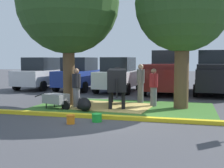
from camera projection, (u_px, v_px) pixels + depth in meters
ground_plane at (109, 119)px, 9.42m from camera, size 80.00×80.00×0.00m
grass_island at (122, 107)px, 11.55m from camera, size 7.02×4.16×0.02m
curb_yellow at (107, 117)px, 9.40m from camera, size 8.22×0.24×0.12m
hay_bedding at (110, 106)px, 11.72m from camera, size 3.42×2.71×0.04m
shade_tree_left at (68, 3)px, 11.76m from camera, size 4.11×4.11×6.23m
shade_tree_right at (183, 5)px, 11.04m from camera, size 3.62×3.62×5.80m
cow_holstein at (117, 80)px, 11.87m from camera, size 1.21×3.08×1.54m
calf_lying at (84, 104)px, 10.92m from camera, size 0.95×1.30×0.48m
person_handler at (76, 87)px, 11.46m from camera, size 0.34×0.50×1.55m
person_visitor_near at (141, 82)px, 12.79m from camera, size 0.38×0.42×1.70m
person_visitor_far at (154, 86)px, 11.79m from camera, size 0.34×0.46×1.54m
wheelbarrow at (56, 99)px, 11.26m from camera, size 1.61×0.94×0.63m
bucket_orange at (71, 119)px, 8.65m from camera, size 0.27×0.27×0.27m
bucket_green at (97, 117)px, 8.93m from camera, size 0.33×0.33×0.26m
sedan_silver at (42, 74)px, 18.91m from camera, size 2.15×4.47×2.02m
sedan_blue at (80, 74)px, 18.24m from camera, size 2.15×4.47×2.02m
hatchback_white at (119, 75)px, 17.29m from camera, size 2.15×4.47×2.02m
pickup_truck_maroon at (168, 73)px, 16.70m from camera, size 2.38×5.47×2.42m
pickup_truck_black at (215, 74)px, 16.25m from camera, size 2.38×5.47×2.42m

